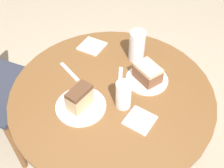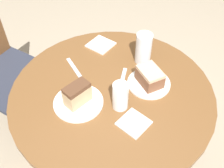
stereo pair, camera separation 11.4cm
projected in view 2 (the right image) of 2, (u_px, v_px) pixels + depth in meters
name	position (u px, v px, depth m)	size (l,w,h in m)	color
table	(112.00, 114.00, 1.30)	(0.91, 0.91, 0.77)	brown
chair	(1.00, 72.00, 1.67)	(0.52, 0.53, 0.89)	brown
plate_near	(149.00, 83.00, 1.19)	(0.20, 0.20, 0.01)	white
plate_far	(78.00, 102.00, 1.11)	(0.21, 0.21, 0.01)	white
cake_slice_near	(150.00, 77.00, 1.16)	(0.13, 0.14, 0.08)	brown
cake_slice_far	(77.00, 94.00, 1.08)	(0.11, 0.07, 0.10)	tan
glass_lemonade	(143.00, 50.00, 1.26)	(0.08, 0.08, 0.15)	silver
glass_water	(120.00, 97.00, 1.07)	(0.07, 0.07, 0.13)	silver
napkin_stack	(101.00, 45.00, 1.39)	(0.13, 0.13, 0.01)	silver
fork	(122.00, 81.00, 1.21)	(0.17, 0.10, 0.00)	silver
spoon	(74.00, 68.00, 1.27)	(0.07, 0.15, 0.00)	silver
napkin_side	(134.00, 123.00, 1.04)	(0.11, 0.11, 0.01)	silver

